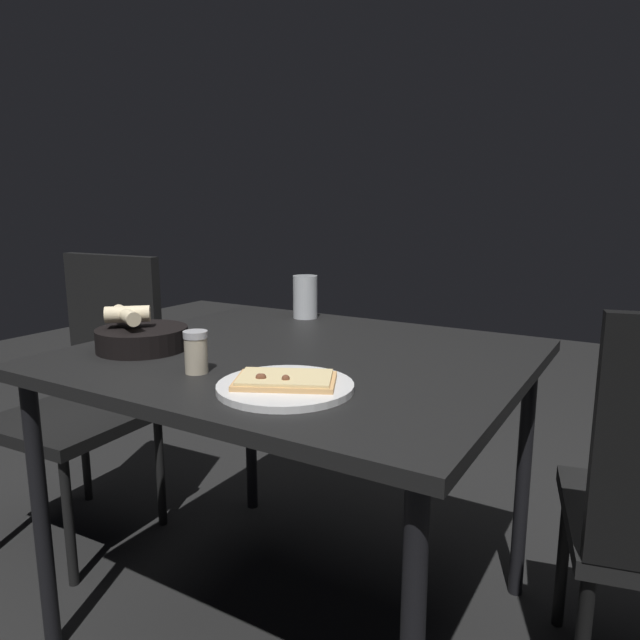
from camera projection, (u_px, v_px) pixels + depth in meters
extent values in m
plane|color=black|center=(300.00, 618.00, 1.59)|extent=(8.00, 8.00, 0.00)
cube|color=black|center=(298.00, 358.00, 1.45)|extent=(1.09, 0.95, 0.03)
cylinder|color=black|center=(523.00, 477.00, 1.63)|extent=(0.04, 0.04, 0.73)
cylinder|color=black|center=(250.00, 415.00, 2.11)|extent=(0.04, 0.04, 0.73)
cylinder|color=black|center=(41.00, 519.00, 1.41)|extent=(0.04, 0.04, 0.73)
cylinder|color=white|center=(285.00, 387.00, 1.14)|extent=(0.27, 0.27, 0.01)
cube|color=tan|center=(285.00, 381.00, 1.14)|extent=(0.23, 0.20, 0.01)
cube|color=beige|center=(285.00, 377.00, 1.14)|extent=(0.21, 0.18, 0.01)
sphere|color=brown|center=(260.00, 377.00, 1.12)|extent=(0.02, 0.02, 0.02)
sphere|color=brown|center=(262.00, 377.00, 1.12)|extent=(0.02, 0.02, 0.02)
sphere|color=brown|center=(286.00, 379.00, 1.11)|extent=(0.02, 0.02, 0.02)
cylinder|color=black|center=(142.00, 339.00, 1.46)|extent=(0.23, 0.23, 0.06)
cylinder|color=beige|center=(126.00, 315.00, 1.44)|extent=(0.14, 0.09, 0.04)
cylinder|color=beige|center=(128.00, 314.00, 1.45)|extent=(0.11, 0.10, 0.04)
cylinder|color=red|center=(133.00, 338.00, 1.50)|extent=(0.06, 0.06, 0.03)
cylinder|color=silver|center=(305.00, 297.00, 1.87)|extent=(0.08, 0.08, 0.14)
cylinder|color=gold|center=(305.00, 310.00, 1.88)|extent=(0.07, 0.07, 0.05)
cylinder|color=#BFB299|center=(196.00, 355.00, 1.26)|extent=(0.05, 0.05, 0.08)
cylinder|color=maroon|center=(197.00, 363.00, 1.26)|extent=(0.04, 0.04, 0.04)
cylinder|color=#B7B7BC|center=(195.00, 334.00, 1.25)|extent=(0.05, 0.05, 0.01)
cylinder|color=black|center=(563.00, 556.00, 1.53)|extent=(0.03, 0.03, 0.40)
cube|color=black|center=(72.00, 419.00, 1.90)|extent=(0.46, 0.46, 0.04)
cube|color=black|center=(114.00, 327.00, 2.03)|extent=(0.42, 0.06, 0.51)
cylinder|color=black|center=(69.00, 522.00, 1.70)|extent=(0.03, 0.03, 0.40)
cylinder|color=black|center=(85.00, 450.00, 2.20)|extent=(0.03, 0.03, 0.40)
cylinder|color=black|center=(160.00, 471.00, 2.03)|extent=(0.03, 0.03, 0.40)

